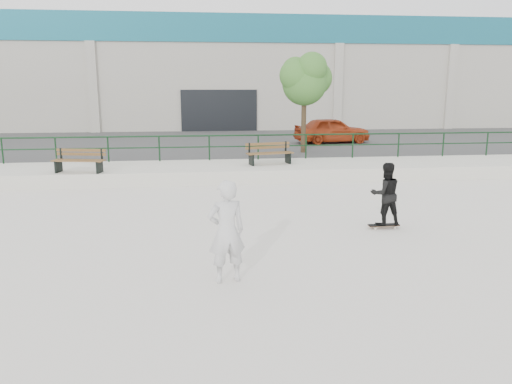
{
  "coord_description": "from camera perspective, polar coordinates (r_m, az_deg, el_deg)",
  "views": [
    {
      "loc": [
        -1.46,
        -9.43,
        3.51
      ],
      "look_at": [
        -0.12,
        2.0,
        1.03
      ],
      "focal_mm": 35.0,
      "sensor_mm": 36.0,
      "label": 1
    }
  ],
  "objects": [
    {
      "name": "ledge",
      "position": [
        19.26,
        -2.24,
        2.4
      ],
      "size": [
        30.0,
        3.0,
        0.5
      ],
      "primitive_type": "cube",
      "color": "beige",
      "rests_on": "ground"
    },
    {
      "name": "standing_skater",
      "position": [
        12.7,
        14.58,
        -0.21
      ],
      "size": [
        0.78,
        0.61,
        1.57
      ],
      "primitive_type": "imported",
      "rotation": [
        0.0,
        0.0,
        3.17
      ],
      "color": "black",
      "rests_on": "skateboard"
    },
    {
      "name": "parking_strip",
      "position": [
        27.66,
        -3.63,
        5.36
      ],
      "size": [
        60.0,
        14.0,
        0.5
      ],
      "primitive_type": "cube",
      "color": "#3E3E3E",
      "rests_on": "ground"
    },
    {
      "name": "seated_skater",
      "position": [
        8.96,
        -3.39,
        -4.54
      ],
      "size": [
        0.77,
        0.59,
        1.89
      ],
      "primitive_type": "imported",
      "rotation": [
        0.0,
        0.0,
        3.36
      ],
      "color": "silver",
      "rests_on": "ground"
    },
    {
      "name": "bench_left",
      "position": [
        18.55,
        -19.54,
        3.39
      ],
      "size": [
        1.86,
        0.88,
        0.83
      ],
      "rotation": [
        0.0,
        0.0,
        -0.21
      ],
      "color": "brown",
      "rests_on": "ledge"
    },
    {
      "name": "railing",
      "position": [
        20.41,
        -2.55,
        5.76
      ],
      "size": [
        28.0,
        0.06,
        1.03
      ],
      "color": "#123219",
      "rests_on": "ledge"
    },
    {
      "name": "red_car",
      "position": [
        26.76,
        8.68,
        7.0
      ],
      "size": [
        4.11,
        2.08,
        1.34
      ],
      "primitive_type": "imported",
      "rotation": [
        0.0,
        0.0,
        1.7
      ],
      "color": "#A03313",
      "rests_on": "parking_strip"
    },
    {
      "name": "skateboard",
      "position": [
        12.9,
        14.39,
        -3.71
      ],
      "size": [
        0.79,
        0.24,
        0.09
      ],
      "rotation": [
        0.0,
        0.0,
        0.04
      ],
      "color": "black",
      "rests_on": "ground"
    },
    {
      "name": "bench_right",
      "position": [
        19.34,
        1.54,
        4.43
      ],
      "size": [
        1.88,
        0.89,
        0.84
      ],
      "rotation": [
        0.0,
        0.0,
        0.21
      ],
      "color": "brown",
      "rests_on": "ledge"
    },
    {
      "name": "ground",
      "position": [
        10.17,
        2.02,
        -8.07
      ],
      "size": [
        120.0,
        120.0,
        0.0
      ],
      "primitive_type": "plane",
      "color": "silver",
      "rests_on": "ground"
    },
    {
      "name": "tree",
      "position": [
        22.73,
        5.64,
        12.84
      ],
      "size": [
        2.48,
        2.2,
        4.41
      ],
      "color": "#403120",
      "rests_on": "parking_strip"
    },
    {
      "name": "commercial_building",
      "position": [
        41.46,
        -4.8,
        13.59
      ],
      "size": [
        44.2,
        16.33,
        8.0
      ],
      "color": "#B1AE9F",
      "rests_on": "ground"
    }
  ]
}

